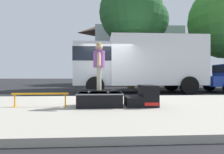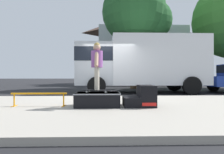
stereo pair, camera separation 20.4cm
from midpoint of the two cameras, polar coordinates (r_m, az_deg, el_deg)
name	(u,v)px [view 2 (the right image)]	position (r m, az deg, el deg)	size (l,w,h in m)	color
ground_plane	(110,97)	(7.91, -0.04, -6.37)	(140.00, 140.00, 0.00)	black
sidewalk_slab	(111,108)	(4.93, 0.93, -9.64)	(50.00, 5.00, 0.12)	#A8A093
skate_box	(98,99)	(4.81, -3.28, -6.85)	(1.16, 0.74, 0.36)	black
kicker_ramp	(141,97)	(4.91, 10.38, -6.31)	(0.80, 0.72, 0.55)	black
grind_rail	(39,96)	(5.15, -20.81, -5.60)	(1.45, 0.28, 0.35)	orange
skateboard	(97,90)	(4.78, -3.51, -4.21)	(0.80, 0.33, 0.07)	black
skater_kid	(97,62)	(4.78, -3.51, 4.70)	(0.30, 0.64, 1.24)	#B7AD99
box_truck	(140,62)	(10.27, 9.25, 4.64)	(6.91, 2.63, 3.05)	white
street_tree_main	(138,14)	(14.52, 8.41, 18.78)	(5.21, 4.73, 8.06)	brown
house_behind	(138,48)	(22.02, 8.45, 8.90)	(9.54, 8.22, 8.40)	silver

